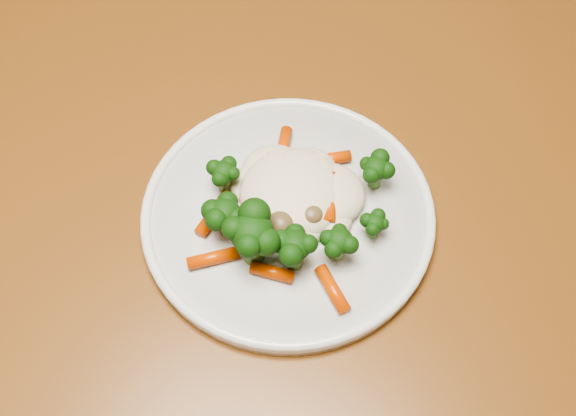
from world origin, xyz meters
name	(u,v)px	position (x,y,z in m)	size (l,w,h in m)	color
dining_table	(227,239)	(0.27, 0.33, 0.65)	(1.27, 0.88, 0.75)	brown
plate	(288,216)	(0.35, 0.32, 0.76)	(0.27, 0.27, 0.01)	white
meal	(287,206)	(0.35, 0.31, 0.78)	(0.18, 0.18, 0.05)	beige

